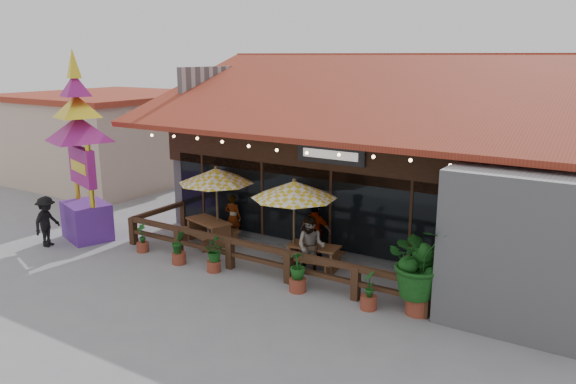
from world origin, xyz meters
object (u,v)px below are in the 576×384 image
Objects in this scene: umbrella_left at (216,176)px; picnic_table_right at (314,253)px; picnic_table_left at (209,228)px; thai_sign_tower at (79,134)px; pedestrian at (47,222)px; umbrella_right at (294,190)px; tropical_plant at (420,263)px.

umbrella_left is 4.17m from picnic_table_right.
umbrella_left is at bearing 176.28° from picnic_table_right.
thai_sign_tower is (-3.77, -1.81, 3.01)m from picnic_table_left.
umbrella_left reaches higher than picnic_table_right.
umbrella_right is at bearing -87.87° from pedestrian.
thai_sign_tower is at bearing -177.43° from tropical_plant.
thai_sign_tower reaches higher than umbrella_left.
picnic_table_right is at bearing 12.23° from thai_sign_tower.
umbrella_right is 3.89m from picnic_table_left.
thai_sign_tower is 3.00m from pedestrian.
picnic_table_left is at bearing 175.46° from umbrella_right.
umbrella_right reaches higher than pedestrian.
umbrella_left reaches higher than tropical_plant.
umbrella_left is 1.01× the size of umbrella_right.
umbrella_right is 1.53× the size of picnic_table_left.
picnic_table_right is at bearing 14.90° from umbrella_right.
umbrella_right is 0.45× the size of thai_sign_tower.
umbrella_right is 1.34× the size of tropical_plant.
umbrella_left is at bearing -72.49° from pedestrian.
tropical_plant is (4.13, -1.03, -1.02)m from umbrella_right.
thai_sign_tower is 2.98× the size of tropical_plant.
umbrella_right is 1.82× the size of pedestrian.
thai_sign_tower is at bearing -167.77° from picnic_table_right.
thai_sign_tower reaches higher than picnic_table_right.
pedestrian is (-8.23, -2.89, 0.35)m from picnic_table_right.
umbrella_right is at bearing -7.15° from umbrella_left.
tropical_plant is 11.91m from pedestrian.
picnic_table_left is 4.04m from picnic_table_right.
picnic_table_right is 0.98× the size of pedestrian.
umbrella_left is at bearing 172.85° from umbrella_right.
tropical_plant is at bearing -13.95° from umbrella_right.
umbrella_left is 1.76m from picnic_table_left.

